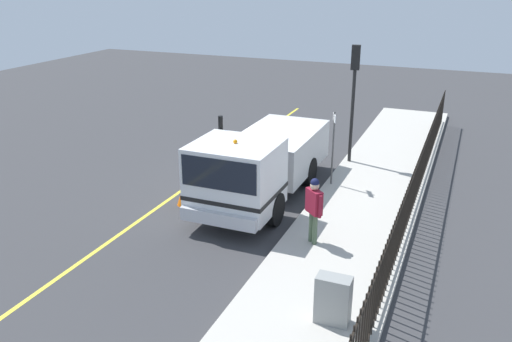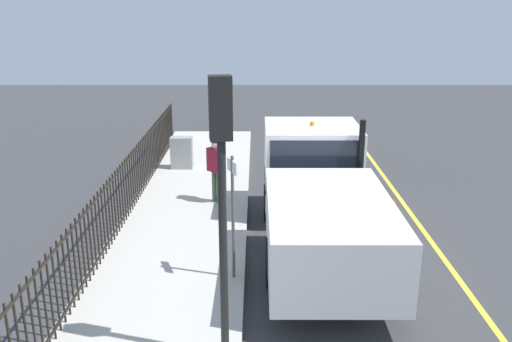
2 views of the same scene
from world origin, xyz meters
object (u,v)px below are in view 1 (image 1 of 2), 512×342
Objects in this scene: traffic_cone at (185,194)px; traffic_light_near at (354,81)px; worker_standing at (314,204)px; street_sign at (333,140)px; utility_cabinet at (333,300)px; work_truck at (258,162)px.

traffic_light_near is at bearing 54.90° from traffic_cone.
worker_standing is 4.22m from street_sign.
traffic_cone is (-4.41, 1.16, -0.90)m from worker_standing.
traffic_cone is at bearing -141.84° from street_sign.
street_sign is (-0.03, -2.46, -1.46)m from traffic_light_near.
traffic_cone is (-5.74, 4.22, -0.33)m from utility_cabinet.
worker_standing is 1.74× the size of utility_cabinet.
utility_cabinet is at bearing -36.33° from traffic_cone.
work_truck reaches higher than traffic_cone.
utility_cabinet is at bearing 155.83° from worker_standing.
worker_standing is 6.90m from traffic_light_near.
street_sign reaches higher than utility_cabinet.
utility_cabinet is at bearing -74.94° from street_sign.
utility_cabinet reaches higher than traffic_cone.
work_truck reaches higher than utility_cabinet.
work_truck is 1.61× the size of traffic_light_near.
street_sign is at bearing -39.17° from worker_standing.
worker_standing reaches higher than utility_cabinet.
work_truck is 3.83× the size of worker_standing.
traffic_light_near is 4.14× the size of utility_cabinet.
traffic_light_near is 7.22m from traffic_cone.
street_sign is at bearing -133.29° from work_truck.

